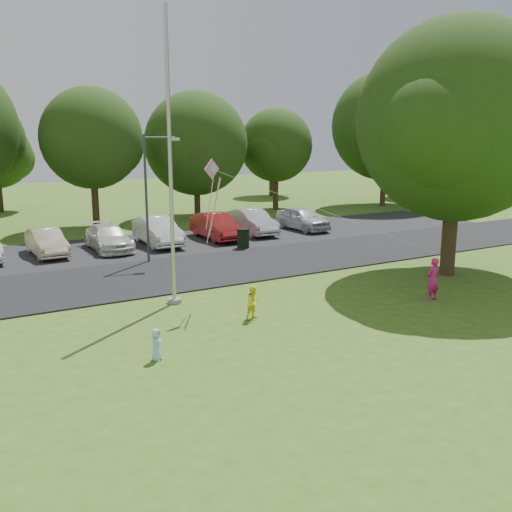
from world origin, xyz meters
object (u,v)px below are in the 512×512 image
flagpole (171,186)px  kite (218,183)px  big_tree (457,125)px  street_lamp (151,187)px  trash_can (243,239)px  child_blue (156,345)px  child_yellow (254,302)px  woman (433,279)px

flagpole → kite: size_ratio=1.35×
big_tree → kite: bearing=174.9°
street_lamp → trash_can: 5.98m
child_blue → child_yellow: bearing=-24.3°
flagpole → child_blue: (-2.39, -4.67, -3.73)m
flagpole → child_yellow: bearing=-62.2°
big_tree → child_blue: 15.35m
big_tree → child_blue: size_ratio=11.98×
flagpole → child_blue: bearing=-117.1°
street_lamp → child_blue: (-4.03, -11.30, -3.09)m
woman → child_yellow: woman is taller
trash_can → woman: woman is taller
child_blue → kite: kite is taller
street_lamp → trash_can: (5.13, 0.64, -3.00)m
kite → trash_can: bearing=37.3°
street_lamp → kite: size_ratio=0.79×
trash_can → kite: 10.71m
kite → child_blue: bearing=-154.6°
child_yellow → kite: kite is taller
child_yellow → trash_can: bearing=54.0°
trash_can → kite: size_ratio=0.14×
street_lamp → trash_can: street_lamp is taller
trash_can → woman: (1.41, -11.63, 0.25)m
big_tree → child_yellow: 11.55m
big_tree → kite: 10.55m
flagpole → kite: bearing=-41.3°
street_lamp → child_blue: bearing=-97.4°
trash_can → woman: 11.72m
child_yellow → big_tree: bearing=-3.6°
big_tree → child_yellow: size_ratio=9.38×
woman → kite: size_ratio=0.21×
woman → trash_can: bearing=-91.8°
woman → child_blue: 10.58m
flagpole → child_yellow: 4.92m
big_tree → street_lamp: bearing=138.9°
trash_can → kite: bearing=-123.5°
trash_can → woman: bearing=-83.1°
trash_can → big_tree: bearing=-62.7°
woman → street_lamp: bearing=-68.0°
child_yellow → kite: 4.19m
street_lamp → trash_can: size_ratio=5.53×
child_blue → kite: 6.39m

